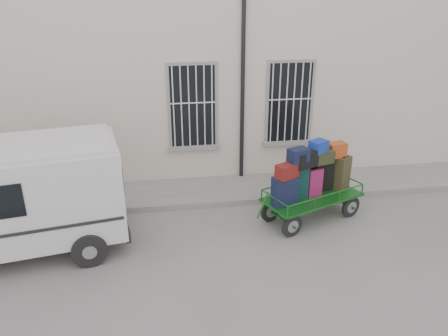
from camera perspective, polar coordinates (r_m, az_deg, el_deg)
name	(u,v)px	position (r m, az deg, el deg)	size (l,w,h in m)	color
ground	(224,235)	(10.08, 0.05, -8.71)	(80.00, 80.00, 0.00)	slate
building	(198,63)	(14.24, -3.45, 13.53)	(24.00, 5.15, 6.00)	beige
sidewalk	(212,191)	(11.96, -1.57, -2.97)	(24.00, 1.70, 0.15)	slate
luggage_cart	(311,180)	(10.45, 11.31, -1.55)	(2.79, 1.86, 1.99)	black
van	(2,195)	(9.85, -27.02, -3.18)	(5.00, 2.79, 2.39)	silver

